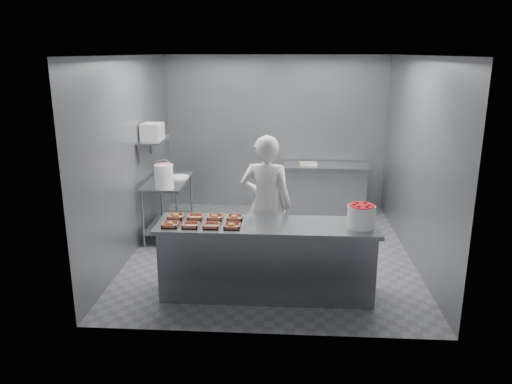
% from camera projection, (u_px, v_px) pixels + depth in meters
% --- Properties ---
extents(floor, '(4.50, 4.50, 0.00)m').
position_uv_depth(floor, '(271.00, 251.00, 7.38)').
color(floor, '#4C4C51').
rests_on(floor, ground).
extents(ceiling, '(4.50, 4.50, 0.00)m').
position_uv_depth(ceiling, '(272.00, 55.00, 6.62)').
color(ceiling, white).
rests_on(ceiling, wall_back).
extents(wall_back, '(4.00, 0.04, 2.80)m').
position_uv_depth(wall_back, '(276.00, 133.00, 9.16)').
color(wall_back, slate).
rests_on(wall_back, ground).
extents(wall_left, '(0.04, 4.50, 2.80)m').
position_uv_depth(wall_left, '(132.00, 157.00, 7.13)').
color(wall_left, slate).
rests_on(wall_left, ground).
extents(wall_right, '(0.04, 4.50, 2.80)m').
position_uv_depth(wall_right, '(416.00, 160.00, 6.88)').
color(wall_right, slate).
rests_on(wall_right, ground).
extents(service_counter, '(2.60, 0.70, 0.90)m').
position_uv_depth(service_counter, '(267.00, 259.00, 5.96)').
color(service_counter, slate).
rests_on(service_counter, ground).
extents(prep_table, '(0.60, 1.20, 0.90)m').
position_uv_depth(prep_table, '(168.00, 199.00, 7.90)').
color(prep_table, slate).
rests_on(prep_table, ground).
extents(back_counter, '(1.50, 0.60, 0.90)m').
position_uv_depth(back_counter, '(324.00, 189.00, 9.03)').
color(back_counter, slate).
rests_on(back_counter, ground).
extents(wall_shelf, '(0.35, 0.90, 0.03)m').
position_uv_depth(wall_shelf, '(154.00, 139.00, 7.65)').
color(wall_shelf, slate).
rests_on(wall_shelf, wall_left).
extents(tray_0, '(0.19, 0.18, 0.06)m').
position_uv_depth(tray_0, '(170.00, 224.00, 5.76)').
color(tray_0, tan).
rests_on(tray_0, service_counter).
extents(tray_1, '(0.19, 0.18, 0.04)m').
position_uv_depth(tray_1, '(191.00, 225.00, 5.75)').
color(tray_1, tan).
rests_on(tray_1, service_counter).
extents(tray_2, '(0.19, 0.18, 0.04)m').
position_uv_depth(tray_2, '(212.00, 225.00, 5.73)').
color(tray_2, tan).
rests_on(tray_2, service_counter).
extents(tray_3, '(0.19, 0.18, 0.06)m').
position_uv_depth(tray_3, '(232.00, 226.00, 5.72)').
color(tray_3, tan).
rests_on(tray_3, service_counter).
extents(tray_4, '(0.19, 0.18, 0.06)m').
position_uv_depth(tray_4, '(176.00, 216.00, 6.05)').
color(tray_4, tan).
rests_on(tray_4, service_counter).
extents(tray_5, '(0.19, 0.18, 0.04)m').
position_uv_depth(tray_5, '(196.00, 217.00, 6.03)').
color(tray_5, tan).
rests_on(tray_5, service_counter).
extents(tray_6, '(0.19, 0.18, 0.06)m').
position_uv_depth(tray_6, '(215.00, 217.00, 6.02)').
color(tray_6, tan).
rests_on(tray_6, service_counter).
extents(tray_7, '(0.19, 0.18, 0.06)m').
position_uv_depth(tray_7, '(235.00, 217.00, 6.00)').
color(tray_7, tan).
rests_on(tray_7, service_counter).
extents(worker, '(0.73, 0.53, 1.85)m').
position_uv_depth(worker, '(266.00, 205.00, 6.47)').
color(worker, silver).
rests_on(worker, ground).
extents(strawberry_tub, '(0.32, 0.32, 0.27)m').
position_uv_depth(strawberry_tub, '(361.00, 215.00, 5.70)').
color(strawberry_tub, white).
rests_on(strawberry_tub, service_counter).
extents(glaze_bucket, '(0.29, 0.28, 0.43)m').
position_uv_depth(glaze_bucket, '(164.00, 176.00, 7.34)').
color(glaze_bucket, white).
rests_on(glaze_bucket, prep_table).
extents(bucket_lid, '(0.40, 0.40, 0.03)m').
position_uv_depth(bucket_lid, '(179.00, 177.00, 7.98)').
color(bucket_lid, white).
rests_on(bucket_lid, prep_table).
extents(rag, '(0.16, 0.15, 0.02)m').
position_uv_depth(rag, '(169.00, 176.00, 8.06)').
color(rag, '#CCB28C').
rests_on(rag, prep_table).
extents(appliance, '(0.31, 0.35, 0.25)m').
position_uv_depth(appliance, '(152.00, 131.00, 7.52)').
color(appliance, gray).
rests_on(appliance, wall_shelf).
extents(paper_stack, '(0.31, 0.24, 0.04)m').
position_uv_depth(paper_stack, '(308.00, 163.00, 8.92)').
color(paper_stack, silver).
rests_on(paper_stack, back_counter).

